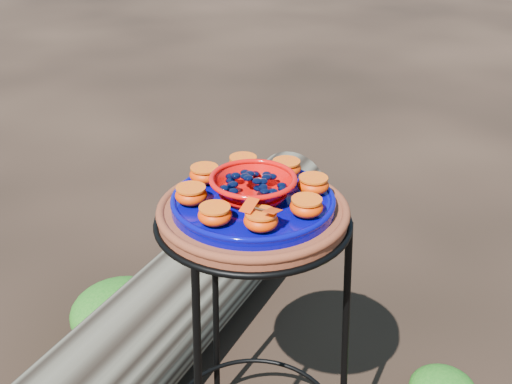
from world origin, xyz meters
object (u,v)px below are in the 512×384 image
plant_stand (253,354)px  cobalt_plate (253,203)px  red_bowl (253,188)px  terracotta_saucer (253,214)px  driftwood_log (190,291)px

plant_stand → cobalt_plate: 0.39m
plant_stand → red_bowl: 0.43m
terracotta_saucer → cobalt_plate: size_ratio=1.17×
plant_stand → cobalt_plate: bearing=0.0°
red_bowl → terracotta_saucer: bearing=0.0°
red_bowl → driftwood_log: (0.06, 0.54, -0.62)m
cobalt_plate → red_bowl: bearing=0.0°
cobalt_plate → red_bowl: 0.03m
red_bowl → driftwood_log: red_bowl is taller
terracotta_saucer → cobalt_plate: bearing=0.0°
terracotta_saucer → driftwood_log: size_ratio=0.23×
plant_stand → terracotta_saucer: 0.37m
terracotta_saucer → driftwood_log: 0.78m
driftwood_log → cobalt_plate: bearing=-96.2°
cobalt_plate → driftwood_log: 0.80m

